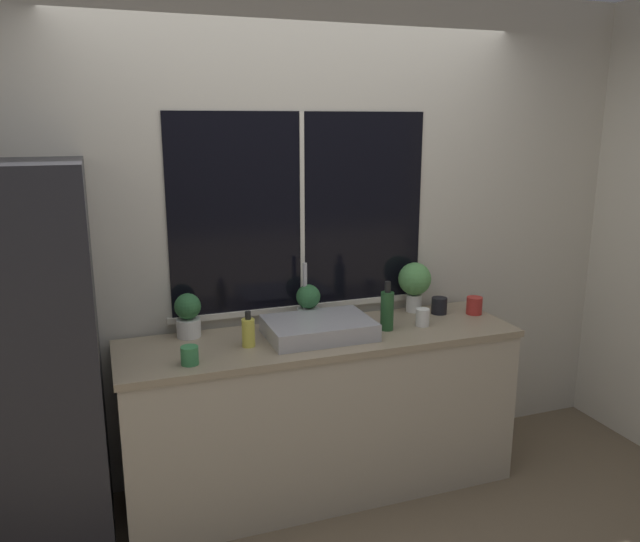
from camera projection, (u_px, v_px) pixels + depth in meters
ground_plane at (340, 516)px, 3.23m from camera, size 14.00×14.00×0.00m
wall_back at (300, 238)px, 3.50m from camera, size 8.00×0.09×2.70m
wall_right at (514, 204)px, 4.96m from camera, size 0.06×7.00×2.70m
counter at (322, 413)px, 3.39m from camera, size 2.11×0.60×0.89m
refrigerator at (20, 366)px, 2.82m from camera, size 0.69×0.69×1.83m
sink at (318, 327)px, 3.26m from camera, size 0.55×0.44×0.35m
potted_plant_left at (188, 314)px, 3.23m from camera, size 0.14×0.14×0.23m
potted_plant_center at (308, 304)px, 3.45m from camera, size 0.13×0.13×0.22m
potted_plant_right at (415, 281)px, 3.65m from camera, size 0.19×0.19×0.29m
soap_bottle at (248, 332)px, 3.11m from camera, size 0.07×0.07×0.18m
bottle_tall at (387, 310)px, 3.35m from camera, size 0.07×0.07×0.27m
mug_white at (423, 317)px, 3.43m from camera, size 0.07×0.07×0.10m
mug_green at (190, 355)px, 2.88m from camera, size 0.08×0.08×0.09m
mug_black at (439, 306)px, 3.64m from camera, size 0.09×0.09×0.10m
mug_red at (474, 306)px, 3.64m from camera, size 0.09×0.09×0.10m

